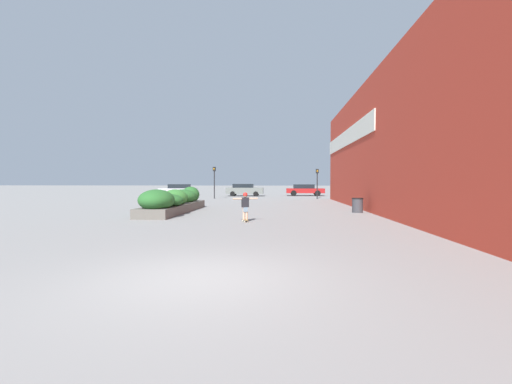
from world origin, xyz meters
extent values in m
plane|color=gray|center=(0.00, 0.00, 0.00)|extent=(300.00, 300.00, 0.00)
cube|color=#B23323|center=(6.93, 11.67, 3.93)|extent=(0.60, 35.11, 7.86)
cube|color=silver|center=(6.59, 20.98, 5.14)|extent=(0.06, 16.48, 1.20)
cube|color=#605B54|center=(-4.64, 13.44, 0.24)|extent=(1.68, 8.27, 0.48)
ellipsoid|color=#286028|center=(-4.57, 10.27, 0.87)|extent=(1.72, 2.05, 1.05)
ellipsoid|color=#286028|center=(-4.57, 11.81, 0.76)|extent=(1.74, 1.85, 0.75)
ellipsoid|color=#33702D|center=(-4.59, 13.32, 0.85)|extent=(1.47, 1.53, 0.97)
ellipsoid|color=#286028|center=(-4.70, 15.25, 0.83)|extent=(1.72, 1.94, 0.93)
ellipsoid|color=#286028|center=(-4.64, 17.01, 0.89)|extent=(1.19, 1.33, 1.09)
cube|color=olive|center=(-0.03, 8.85, 0.09)|extent=(0.34, 0.59, 0.01)
cylinder|color=beige|center=(-0.16, 9.02, 0.03)|extent=(0.06, 0.07, 0.06)
cylinder|color=beige|center=(-0.03, 9.06, 0.03)|extent=(0.06, 0.07, 0.06)
cylinder|color=beige|center=(-0.03, 8.64, 0.03)|extent=(0.06, 0.07, 0.06)
cylinder|color=beige|center=(0.10, 8.69, 0.03)|extent=(0.06, 0.07, 0.06)
cylinder|color=tan|center=(-0.10, 8.83, 0.38)|extent=(0.13, 0.13, 0.55)
cylinder|color=tan|center=(0.03, 8.87, 0.38)|extent=(0.13, 0.13, 0.55)
cube|color=slate|center=(-0.03, 8.85, 0.55)|extent=(0.24, 0.22, 0.20)
cube|color=black|center=(-0.03, 8.85, 0.87)|extent=(0.34, 0.25, 0.43)
cylinder|color=tan|center=(-0.37, 8.74, 1.03)|extent=(0.41, 0.20, 0.07)
cylinder|color=tan|center=(0.31, 8.97, 1.03)|extent=(0.41, 0.20, 0.07)
sphere|color=tan|center=(-0.03, 8.85, 1.17)|extent=(0.18, 0.18, 0.18)
sphere|color=red|center=(-0.03, 8.85, 1.20)|extent=(0.21, 0.21, 0.21)
cylinder|color=#38383D|center=(5.95, 13.82, 0.39)|extent=(0.61, 0.61, 0.79)
cylinder|color=black|center=(5.95, 13.82, 0.81)|extent=(0.64, 0.64, 0.05)
cube|color=#BCBCC1|center=(-11.65, 37.16, 0.63)|extent=(4.65, 1.86, 0.59)
cube|color=black|center=(-11.47, 37.16, 1.19)|extent=(2.56, 1.64, 0.53)
cylinder|color=black|center=(-13.09, 36.28, 0.33)|extent=(0.67, 0.22, 0.67)
cylinder|color=black|center=(-13.09, 38.05, 0.33)|extent=(0.67, 0.22, 0.67)
cylinder|color=black|center=(-10.21, 36.28, 0.33)|extent=(0.67, 0.22, 0.67)
cylinder|color=black|center=(-10.21, 38.05, 0.33)|extent=(0.67, 0.22, 0.67)
cube|color=silver|center=(14.02, 35.70, 0.63)|extent=(4.03, 1.88, 0.64)
cube|color=black|center=(14.18, 35.70, 1.21)|extent=(2.22, 1.65, 0.52)
cylinder|color=black|center=(12.77, 34.81, 0.30)|extent=(0.61, 0.22, 0.61)
cylinder|color=black|center=(12.77, 36.59, 0.30)|extent=(0.61, 0.22, 0.61)
cylinder|color=black|center=(15.27, 34.81, 0.30)|extent=(0.61, 0.22, 0.61)
cylinder|color=black|center=(15.27, 36.59, 0.30)|extent=(0.61, 0.22, 0.61)
cube|color=slate|center=(-2.83, 35.86, 0.67)|extent=(4.55, 1.72, 0.74)
cube|color=black|center=(-3.02, 35.86, 1.27)|extent=(2.50, 1.51, 0.47)
cylinder|color=black|center=(-1.42, 36.67, 0.30)|extent=(0.60, 0.22, 0.60)
cylinder|color=black|center=(-1.42, 35.04, 0.30)|extent=(0.60, 0.22, 0.60)
cylinder|color=black|center=(-4.24, 36.67, 0.30)|extent=(0.60, 0.22, 0.60)
cylinder|color=black|center=(-4.24, 35.04, 0.30)|extent=(0.60, 0.22, 0.60)
cube|color=maroon|center=(4.67, 37.15, 0.64)|extent=(4.72, 1.81, 0.58)
cube|color=black|center=(4.48, 37.15, 1.19)|extent=(2.60, 1.60, 0.51)
cylinder|color=black|center=(6.13, 38.01, 0.35)|extent=(0.71, 0.22, 0.71)
cylinder|color=black|center=(6.13, 36.29, 0.35)|extent=(0.71, 0.22, 0.71)
cylinder|color=black|center=(3.20, 38.01, 0.35)|extent=(0.71, 0.22, 0.71)
cylinder|color=black|center=(3.20, 36.29, 0.35)|extent=(0.71, 0.22, 0.71)
cylinder|color=black|center=(-5.35, 29.19, 1.44)|extent=(0.11, 0.11, 2.87)
cube|color=black|center=(-5.35, 29.19, 3.10)|extent=(0.28, 0.20, 0.45)
sphere|color=#2D2823|center=(-5.35, 29.07, 3.25)|extent=(0.15, 0.15, 0.15)
sphere|color=orange|center=(-5.35, 29.07, 3.10)|extent=(0.15, 0.15, 0.15)
sphere|color=#2D2823|center=(-5.35, 29.07, 2.95)|extent=(0.15, 0.15, 0.15)
cylinder|color=black|center=(5.34, 29.52, 1.32)|extent=(0.11, 0.11, 2.64)
cube|color=black|center=(5.34, 29.52, 2.87)|extent=(0.28, 0.20, 0.45)
sphere|color=#2D2823|center=(5.34, 29.40, 3.02)|extent=(0.15, 0.15, 0.15)
sphere|color=orange|center=(5.34, 29.40, 2.87)|extent=(0.15, 0.15, 0.15)
sphere|color=#2D2823|center=(5.34, 29.40, 2.72)|extent=(0.15, 0.15, 0.15)
camera|label=1|loc=(1.49, -6.14, 1.78)|focal=24.00mm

